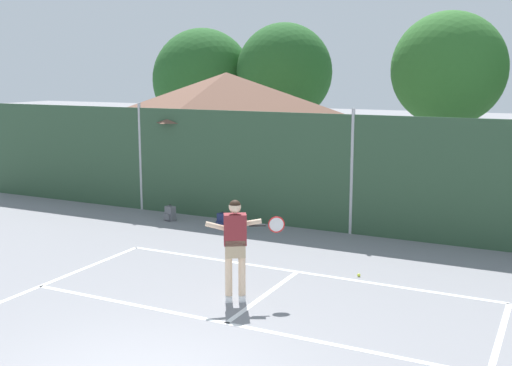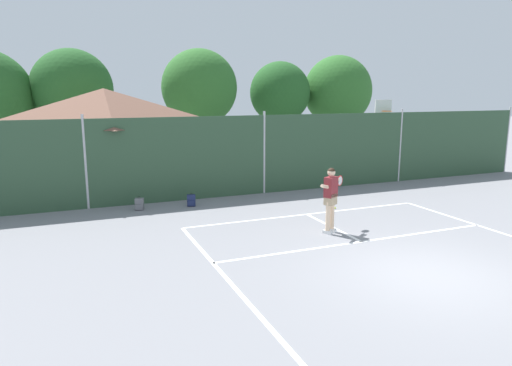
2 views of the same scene
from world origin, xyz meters
name	(u,v)px [view 1 (image 1 of 2)]	position (x,y,z in m)	size (l,w,h in m)	color
chainlink_fence	(352,175)	(0.00, 9.00, 1.52)	(26.09, 0.09, 3.18)	#2D4C33
clubhouse_building	(227,131)	(-5.52, 12.50, 2.09)	(6.65, 5.41, 4.04)	beige
treeline_backdrop	(417,75)	(-0.79, 19.53, 3.91)	(25.23, 4.28, 6.37)	brown
tennis_player	(236,241)	(-0.36, 3.49, 1.11)	(1.21, 0.87, 1.85)	silver
tennis_ball	(359,275)	(1.23, 5.77, 0.03)	(0.07, 0.07, 0.07)	#CCE033
backpack_grey	(170,214)	(-4.92, 8.14, 0.19)	(0.32, 0.30, 0.46)	slate
backpack_navy	(223,221)	(-3.18, 8.00, 0.19)	(0.32, 0.31, 0.46)	navy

